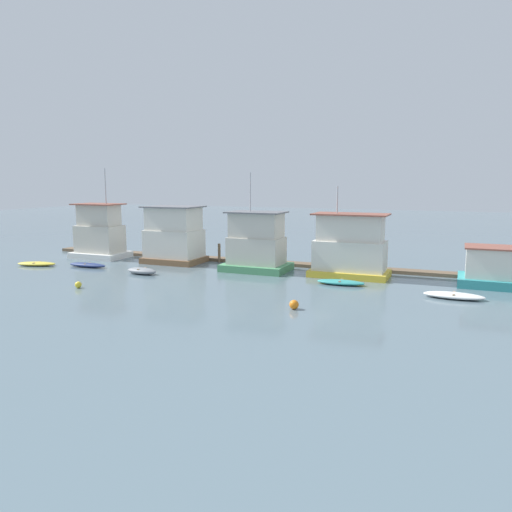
{
  "coord_description": "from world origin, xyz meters",
  "views": [
    {
      "loc": [
        16.64,
        -41.18,
        7.99
      ],
      "look_at": [
        0.0,
        -1.0,
        1.4
      ],
      "focal_mm": 35.0,
      "sensor_mm": 36.0,
      "label": 1
    }
  ],
  "objects_px": {
    "houseboat_teal": "(496,268)",
    "mooring_post_near_right": "(219,253)",
    "dinghy_grey": "(142,271)",
    "buoy_yellow": "(78,285)",
    "houseboat_green": "(256,244)",
    "mooring_post_near_left": "(171,249)",
    "houseboat_yellow": "(350,248)",
    "buoy_orange": "(294,305)",
    "houseboat_white": "(100,234)",
    "dinghy_navy": "(87,265)",
    "dinghy_teal": "(341,282)",
    "dinghy_white": "(454,296)",
    "houseboat_brown": "(174,236)",
    "dinghy_yellow": "(37,264)"
  },
  "relations": [
    {
      "from": "dinghy_grey",
      "to": "dinghy_navy",
      "type": "bearing_deg",
      "value": 172.2
    },
    {
      "from": "houseboat_brown",
      "to": "houseboat_green",
      "type": "xyz_separation_m",
      "value": [
        9.16,
        -1.04,
        -0.24
      ]
    },
    {
      "from": "houseboat_teal",
      "to": "dinghy_navy",
      "type": "xyz_separation_m",
      "value": [
        -34.62,
        -5.23,
        -1.17
      ]
    },
    {
      "from": "dinghy_teal",
      "to": "dinghy_white",
      "type": "bearing_deg",
      "value": -10.83
    },
    {
      "from": "houseboat_brown",
      "to": "mooring_post_near_left",
      "type": "distance_m",
      "value": 2.79
    },
    {
      "from": "buoy_yellow",
      "to": "buoy_orange",
      "type": "xyz_separation_m",
      "value": [
        16.95,
        0.24,
        0.05
      ]
    },
    {
      "from": "houseboat_brown",
      "to": "dinghy_yellow",
      "type": "distance_m",
      "value": 13.16
    },
    {
      "from": "dinghy_white",
      "to": "buoy_orange",
      "type": "distance_m",
      "value": 11.53
    },
    {
      "from": "houseboat_brown",
      "to": "houseboat_green",
      "type": "relative_size",
      "value": 0.64
    },
    {
      "from": "houseboat_white",
      "to": "houseboat_green",
      "type": "bearing_deg",
      "value": -2.56
    },
    {
      "from": "houseboat_yellow",
      "to": "mooring_post_near_left",
      "type": "bearing_deg",
      "value": 172.93
    },
    {
      "from": "dinghy_yellow",
      "to": "dinghy_navy",
      "type": "bearing_deg",
      "value": 12.85
    },
    {
      "from": "dinghy_navy",
      "to": "dinghy_teal",
      "type": "distance_m",
      "value": 23.64
    },
    {
      "from": "houseboat_brown",
      "to": "dinghy_navy",
      "type": "relative_size",
      "value": 1.38
    },
    {
      "from": "buoy_yellow",
      "to": "houseboat_yellow",
      "type": "bearing_deg",
      "value": 34.65
    },
    {
      "from": "houseboat_brown",
      "to": "dinghy_yellow",
      "type": "relative_size",
      "value": 1.4
    },
    {
      "from": "houseboat_brown",
      "to": "mooring_post_near_right",
      "type": "relative_size",
      "value": 2.98
    },
    {
      "from": "houseboat_yellow",
      "to": "mooring_post_near_right",
      "type": "height_order",
      "value": "houseboat_yellow"
    },
    {
      "from": "houseboat_yellow",
      "to": "mooring_post_near_right",
      "type": "distance_m",
      "value": 13.68
    },
    {
      "from": "houseboat_green",
      "to": "houseboat_yellow",
      "type": "bearing_deg",
      "value": 3.06
    },
    {
      "from": "houseboat_brown",
      "to": "dinghy_teal",
      "type": "distance_m",
      "value": 18.2
    },
    {
      "from": "dinghy_grey",
      "to": "buoy_orange",
      "type": "relative_size",
      "value": 5.08
    },
    {
      "from": "houseboat_yellow",
      "to": "dinghy_grey",
      "type": "bearing_deg",
      "value": -161.04
    },
    {
      "from": "houseboat_yellow",
      "to": "buoy_yellow",
      "type": "xyz_separation_m",
      "value": [
        -17.85,
        -12.34,
        -2.15
      ]
    },
    {
      "from": "houseboat_white",
      "to": "buoy_orange",
      "type": "xyz_separation_m",
      "value": [
        25.39,
        -12.46,
        -2.17
      ]
    },
    {
      "from": "houseboat_white",
      "to": "houseboat_yellow",
      "type": "xyz_separation_m",
      "value": [
        26.29,
        -0.36,
        -0.07
      ]
    },
    {
      "from": "houseboat_yellow",
      "to": "dinghy_grey",
      "type": "xyz_separation_m",
      "value": [
        -16.79,
        -5.77,
        -2.13
      ]
    },
    {
      "from": "houseboat_brown",
      "to": "dinghy_grey",
      "type": "relative_size",
      "value": 1.83
    },
    {
      "from": "houseboat_white",
      "to": "dinghy_grey",
      "type": "xyz_separation_m",
      "value": [
        9.5,
        -6.13,
        -2.19
      ]
    },
    {
      "from": "houseboat_green",
      "to": "buoy_orange",
      "type": "bearing_deg",
      "value": -57.69
    },
    {
      "from": "houseboat_teal",
      "to": "mooring_post_near_right",
      "type": "distance_m",
      "value": 24.6
    },
    {
      "from": "dinghy_grey",
      "to": "houseboat_white",
      "type": "bearing_deg",
      "value": 147.18
    },
    {
      "from": "dinghy_teal",
      "to": "buoy_yellow",
      "type": "xyz_separation_m",
      "value": [
        -17.96,
        -8.74,
        0.06
      ]
    },
    {
      "from": "houseboat_white",
      "to": "dinghy_yellow",
      "type": "relative_size",
      "value": 2.33
    },
    {
      "from": "dinghy_yellow",
      "to": "houseboat_white",
      "type": "bearing_deg",
      "value": 70.36
    },
    {
      "from": "mooring_post_near_left",
      "to": "houseboat_yellow",
      "type": "bearing_deg",
      "value": -7.07
    },
    {
      "from": "houseboat_green",
      "to": "mooring_post_near_left",
      "type": "bearing_deg",
      "value": 165.32
    },
    {
      "from": "mooring_post_near_right",
      "to": "houseboat_teal",
      "type": "bearing_deg",
      "value": -4.58
    },
    {
      "from": "dinghy_white",
      "to": "buoy_yellow",
      "type": "relative_size",
      "value": 8.15
    },
    {
      "from": "houseboat_brown",
      "to": "buoy_orange",
      "type": "height_order",
      "value": "houseboat_brown"
    },
    {
      "from": "houseboat_green",
      "to": "mooring_post_near_left",
      "type": "xyz_separation_m",
      "value": [
        -10.65,
        2.79,
        -1.36
      ]
    },
    {
      "from": "dinghy_teal",
      "to": "houseboat_green",
      "type": "bearing_deg",
      "value": 159.38
    },
    {
      "from": "dinghy_white",
      "to": "houseboat_brown",
      "type": "bearing_deg",
      "value": 167.37
    },
    {
      "from": "houseboat_yellow",
      "to": "mooring_post_near_right",
      "type": "relative_size",
      "value": 4.05
    },
    {
      "from": "houseboat_brown",
      "to": "mooring_post_near_right",
      "type": "height_order",
      "value": "houseboat_brown"
    },
    {
      "from": "houseboat_brown",
      "to": "houseboat_green",
      "type": "distance_m",
      "value": 9.22
    },
    {
      "from": "houseboat_brown",
      "to": "houseboat_teal",
      "type": "distance_m",
      "value": 28.59
    },
    {
      "from": "houseboat_yellow",
      "to": "mooring_post_near_left",
      "type": "xyz_separation_m",
      "value": [
        -18.93,
        2.35,
        -1.39
      ]
    },
    {
      "from": "houseboat_green",
      "to": "buoy_orange",
      "type": "distance_m",
      "value": 13.95
    },
    {
      "from": "dinghy_grey",
      "to": "buoy_yellow",
      "type": "height_order",
      "value": "dinghy_grey"
    }
  ]
}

